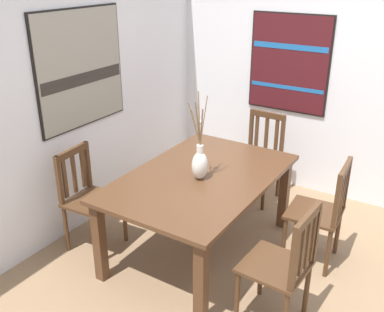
{
  "coord_description": "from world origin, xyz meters",
  "views": [
    {
      "loc": [
        -2.65,
        -1.08,
        2.34
      ],
      "look_at": [
        0.15,
        0.69,
        0.89
      ],
      "focal_mm": 41.58,
      "sensor_mm": 36.0,
      "label": 1
    }
  ],
  "objects_px": {
    "centerpiece_vase": "(200,162)",
    "painting_on_side_wall": "(289,64)",
    "chair_0": "(89,197)",
    "painting_on_back_wall": "(81,69)",
    "chair_2": "(283,265)",
    "chair_1": "(322,211)",
    "dining_table": "(201,186)",
    "chair_3": "(259,156)"
  },
  "relations": [
    {
      "from": "chair_1",
      "to": "painting_on_side_wall",
      "type": "distance_m",
      "value": 1.73
    },
    {
      "from": "chair_3",
      "to": "painting_on_back_wall",
      "type": "relative_size",
      "value": 0.9
    },
    {
      "from": "chair_0",
      "to": "chair_3",
      "type": "distance_m",
      "value": 1.83
    },
    {
      "from": "dining_table",
      "to": "chair_3",
      "type": "distance_m",
      "value": 1.18
    },
    {
      "from": "chair_1",
      "to": "painting_on_side_wall",
      "type": "height_order",
      "value": "painting_on_side_wall"
    },
    {
      "from": "chair_1",
      "to": "painting_on_back_wall",
      "type": "distance_m",
      "value": 2.37
    },
    {
      "from": "centerpiece_vase",
      "to": "painting_on_side_wall",
      "type": "distance_m",
      "value": 1.75
    },
    {
      "from": "chair_0",
      "to": "painting_on_side_wall",
      "type": "relative_size",
      "value": 0.89
    },
    {
      "from": "painting_on_back_wall",
      "to": "centerpiece_vase",
      "type": "bearing_deg",
      "value": -88.51
    },
    {
      "from": "chair_2",
      "to": "painting_on_side_wall",
      "type": "height_order",
      "value": "painting_on_side_wall"
    },
    {
      "from": "chair_1",
      "to": "chair_3",
      "type": "bearing_deg",
      "value": 49.42
    },
    {
      "from": "chair_0",
      "to": "chair_1",
      "type": "distance_m",
      "value": 1.97
    },
    {
      "from": "chair_2",
      "to": "chair_3",
      "type": "height_order",
      "value": "chair_2"
    },
    {
      "from": "dining_table",
      "to": "centerpiece_vase",
      "type": "bearing_deg",
      "value": -159.15
    },
    {
      "from": "chair_3",
      "to": "painting_on_back_wall",
      "type": "distance_m",
      "value": 2.0
    },
    {
      "from": "chair_0",
      "to": "chair_3",
      "type": "relative_size",
      "value": 0.98
    },
    {
      "from": "chair_0",
      "to": "painting_on_side_wall",
      "type": "xyz_separation_m",
      "value": [
        2.07,
        -0.95,
        0.9
      ]
    },
    {
      "from": "chair_1",
      "to": "chair_0",
      "type": "bearing_deg",
      "value": 115.23
    },
    {
      "from": "chair_0",
      "to": "chair_1",
      "type": "xyz_separation_m",
      "value": [
        0.84,
        -1.78,
        0.01
      ]
    },
    {
      "from": "chair_2",
      "to": "dining_table",
      "type": "bearing_deg",
      "value": 64.19
    },
    {
      "from": "painting_on_side_wall",
      "to": "painting_on_back_wall",
      "type": "bearing_deg",
      "value": 143.52
    },
    {
      "from": "chair_2",
      "to": "painting_on_back_wall",
      "type": "relative_size",
      "value": 0.91
    },
    {
      "from": "dining_table",
      "to": "chair_1",
      "type": "xyz_separation_m",
      "value": [
        0.4,
        -0.91,
        -0.15
      ]
    },
    {
      "from": "centerpiece_vase",
      "to": "painting_on_back_wall",
      "type": "xyz_separation_m",
      "value": [
        -0.03,
        1.2,
        0.62
      ]
    },
    {
      "from": "dining_table",
      "to": "painting_on_side_wall",
      "type": "bearing_deg",
      "value": -2.87
    },
    {
      "from": "chair_1",
      "to": "chair_2",
      "type": "height_order",
      "value": "chair_2"
    },
    {
      "from": "painting_on_side_wall",
      "to": "dining_table",
      "type": "bearing_deg",
      "value": 177.13
    },
    {
      "from": "centerpiece_vase",
      "to": "painting_on_side_wall",
      "type": "relative_size",
      "value": 0.7
    },
    {
      "from": "chair_0",
      "to": "chair_1",
      "type": "bearing_deg",
      "value": -64.77
    },
    {
      "from": "dining_table",
      "to": "chair_3",
      "type": "relative_size",
      "value": 1.82
    },
    {
      "from": "chair_1",
      "to": "painting_on_back_wall",
      "type": "xyz_separation_m",
      "value": [
        -0.48,
        2.09,
        1.0
      ]
    },
    {
      "from": "chair_0",
      "to": "painting_on_back_wall",
      "type": "relative_size",
      "value": 0.88
    },
    {
      "from": "painting_on_back_wall",
      "to": "painting_on_side_wall",
      "type": "distance_m",
      "value": 2.13
    },
    {
      "from": "dining_table",
      "to": "centerpiece_vase",
      "type": "relative_size",
      "value": 2.35
    },
    {
      "from": "centerpiece_vase",
      "to": "chair_3",
      "type": "height_order",
      "value": "centerpiece_vase"
    },
    {
      "from": "chair_3",
      "to": "painting_on_side_wall",
      "type": "relative_size",
      "value": 0.9
    },
    {
      "from": "chair_1",
      "to": "chair_2",
      "type": "relative_size",
      "value": 0.99
    },
    {
      "from": "painting_on_back_wall",
      "to": "chair_2",
      "type": "bearing_deg",
      "value": -99.76
    },
    {
      "from": "centerpiece_vase",
      "to": "chair_2",
      "type": "relative_size",
      "value": 0.77
    },
    {
      "from": "chair_0",
      "to": "dining_table",
      "type": "bearing_deg",
      "value": -62.99
    },
    {
      "from": "chair_0",
      "to": "chair_3",
      "type": "xyz_separation_m",
      "value": [
        1.61,
        -0.88,
        0.0
      ]
    },
    {
      "from": "chair_2",
      "to": "chair_3",
      "type": "relative_size",
      "value": 1.01
    }
  ]
}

